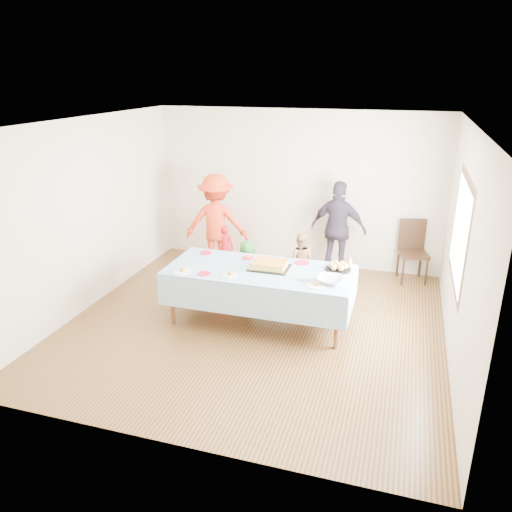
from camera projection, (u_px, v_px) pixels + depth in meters
The scene contains 22 objects.
ground at pixel (255, 323), 6.89m from camera, with size 5.00×5.00×0.00m, color #462A14.
room_walls at pixel (259, 199), 6.27m from camera, with size 5.04×5.04×2.72m.
party_table at pixel (260, 273), 6.71m from camera, with size 2.50×1.10×0.78m.
birthday_cake at pixel (269, 265), 6.70m from camera, with size 0.53×0.41×0.09m.
rolls_tray at pixel (338, 267), 6.65m from camera, with size 0.35×0.35×0.10m.
punch_bowl at pixel (330, 280), 6.24m from camera, with size 0.33×0.33×0.08m, color silver.
party_hat at pixel (350, 261), 6.76m from camera, with size 0.09×0.09×0.15m, color white.
fork_pile at pixel (306, 278), 6.31m from camera, with size 0.24×0.18×0.07m, color white, non-canonical shape.
plate_red_far_a at pixel (206, 253), 7.28m from camera, with size 0.17×0.17×0.01m, color red.
plate_red_far_b at pixel (248, 258), 7.08m from camera, with size 0.16×0.16×0.01m, color red.
plate_red_far_c at pixel (265, 260), 7.01m from camera, with size 0.19×0.19×0.01m, color red.
plate_red_far_d at pixel (302, 263), 6.90m from camera, with size 0.20×0.20×0.01m, color red.
plate_red_near at pixel (204, 274), 6.53m from camera, with size 0.16×0.16×0.01m, color red.
plate_white_left at pixel (182, 272), 6.59m from camera, with size 0.24×0.24×0.01m, color white.
plate_white_mid at pixel (230, 275), 6.48m from camera, with size 0.20×0.20×0.01m, color white.
plate_white_right at pixel (316, 285), 6.17m from camera, with size 0.23×0.23×0.01m, color white.
dining_chair at pixel (413, 247), 8.19m from camera, with size 0.54×0.54×1.01m.
toddler_left at pixel (225, 248), 8.59m from camera, with size 0.30×0.20×0.83m, color red.
toddler_mid at pixel (247, 268), 7.66m from camera, with size 0.43×0.28×0.87m, color #246C27.
toddler_right at pixel (300, 260), 7.93m from camera, with size 0.44×0.34×0.90m, color tan.
adult_left at pixel (216, 223), 8.55m from camera, with size 1.08×0.62×1.67m, color red.
adult_right at pixel (338, 229), 8.31m from camera, with size 0.94×0.39×1.61m, color #352C3D.
Camera 1 is at (1.81, -5.86, 3.27)m, focal length 35.00 mm.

